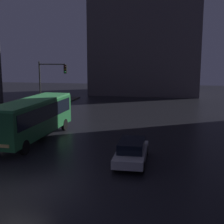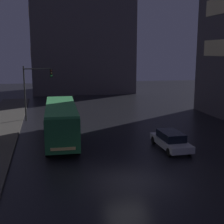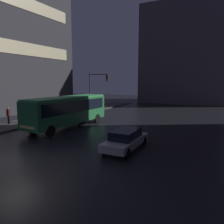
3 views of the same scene
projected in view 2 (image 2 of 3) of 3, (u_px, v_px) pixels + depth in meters
The scene contains 5 objects.
ground_plane at pixel (127, 181), 18.29m from camera, with size 120.00×120.00×0.00m, color black.
building_far_backdrop at pixel (81, 36), 57.86m from camera, with size 18.07×12.00×20.67m.
bus_near at pixel (61, 119), 25.83m from camera, with size 2.80×10.14×3.16m.
car_taxi at pixel (171, 140), 24.07m from camera, with size 1.85×4.59×1.39m.
traffic_light_main at pixel (35, 84), 33.71m from camera, with size 3.11×0.35×5.94m.
Camera 2 is at (-4.50, -16.60, 7.46)m, focal length 50.00 mm.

